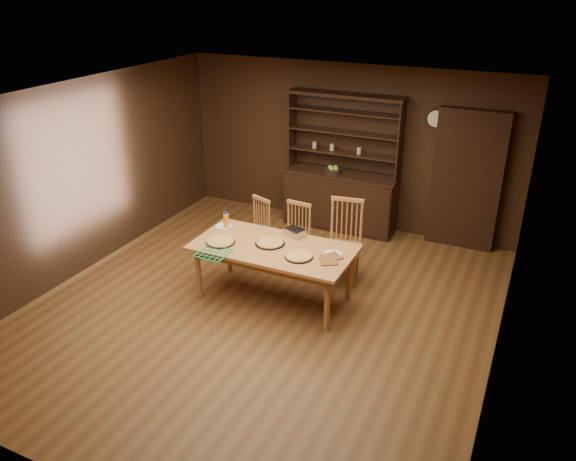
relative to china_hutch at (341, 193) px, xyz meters
The scene contains 20 objects.
floor 2.82m from the china_hutch, 89.99° to the right, with size 6.00×6.00×0.00m, color brown.
room_shell 2.92m from the china_hutch, 89.99° to the right, with size 6.00×6.00×6.00m.
china_hutch is the anchor object (origin of this frame).
doorway 1.96m from the china_hutch, ahead, with size 1.00×0.18×2.10m, color black.
wall_clock 1.89m from the china_hutch, ahead, with size 0.30×0.05×0.30m.
dining_table 2.49m from the china_hutch, 89.37° to the right, with size 2.00×1.00×0.75m.
chair_left 1.73m from the china_hutch, 113.19° to the right, with size 0.49×0.48×0.94m.
chair_center 1.58m from the china_hutch, 92.80° to the right, with size 0.42×0.41×0.96m.
chair_right 1.69m from the china_hutch, 67.87° to the right, with size 0.53×0.51×1.13m.
pizza_left 2.76m from the china_hutch, 102.94° to the right, with size 0.37×0.37×0.04m.
pizza_right 2.67m from the china_hutch, 80.52° to the right, with size 0.34×0.34×0.04m.
pizza_center 2.45m from the china_hutch, 90.92° to the right, with size 0.37×0.37×0.04m.
cooling_rack 3.02m from the china_hutch, 100.29° to the right, with size 0.35×0.35×0.02m, color #0CA356, non-canonical shape.
plate_left 2.40m from the china_hutch, 110.27° to the right, with size 0.24×0.24×0.02m.
plate_right 2.52m from the china_hutch, 71.98° to the right, with size 0.24×0.24×0.02m.
foil_dish 2.11m from the china_hutch, 86.05° to the right, with size 0.24×0.17×0.10m, color silver.
juice_bottle 2.41m from the china_hutch, 109.03° to the right, with size 0.07×0.07×0.23m.
pot_holder_a 2.70m from the china_hutch, 72.85° to the right, with size 0.20×0.20×0.02m, color red.
pot_holder_b 2.58m from the china_hutch, 72.10° to the right, with size 0.21×0.21×0.02m, color red.
fruit_bowl 0.41m from the china_hutch, 150.25° to the right, with size 0.27×0.27×0.12m.
Camera 1 is at (2.84, -5.29, 3.84)m, focal length 35.00 mm.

